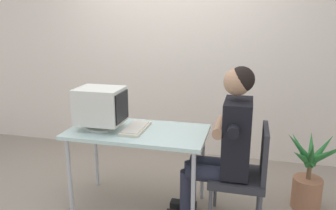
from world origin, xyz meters
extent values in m
plane|color=gray|center=(0.00, 0.00, 0.00)|extent=(12.00, 12.00, 0.00)
cube|color=beige|center=(0.30, 1.40, 1.50)|extent=(8.00, 0.10, 3.00)
cylinder|color=#B7B7BC|center=(-0.56, -0.26, 0.36)|extent=(0.04, 0.04, 0.72)
cylinder|color=#B7B7BC|center=(0.56, -0.26, 0.36)|extent=(0.04, 0.04, 0.72)
cylinder|color=#B7B7BC|center=(-0.56, 0.26, 0.36)|extent=(0.04, 0.04, 0.72)
cylinder|color=#B7B7BC|center=(0.56, 0.26, 0.36)|extent=(0.04, 0.04, 0.72)
cube|color=silver|center=(0.00, 0.00, 0.73)|extent=(1.23, 0.65, 0.03)
cylinder|color=silver|center=(-0.33, -0.04, 0.76)|extent=(0.26, 0.26, 0.02)
cylinder|color=silver|center=(-0.33, -0.04, 0.79)|extent=(0.06, 0.06, 0.04)
cube|color=silver|center=(-0.33, -0.04, 0.97)|extent=(0.40, 0.32, 0.31)
cube|color=black|center=(-0.12, -0.04, 0.97)|extent=(0.01, 0.28, 0.26)
cube|color=beige|center=(-0.02, 0.01, 0.76)|extent=(0.17, 0.40, 0.02)
cube|color=beige|center=(-0.02, 0.01, 0.78)|extent=(0.15, 0.36, 0.01)
cylinder|color=#4C4C51|center=(0.70, -0.24, 0.19)|extent=(0.03, 0.03, 0.39)
cylinder|color=#4C4C51|center=(0.70, 0.15, 0.19)|extent=(0.03, 0.03, 0.39)
cylinder|color=#4C4C51|center=(1.09, 0.15, 0.19)|extent=(0.03, 0.03, 0.39)
cube|color=#2D2D33|center=(0.89, -0.04, 0.42)|extent=(0.45, 0.45, 0.06)
cube|color=#2D2D33|center=(1.10, -0.04, 0.66)|extent=(0.04, 0.40, 0.43)
cube|color=black|center=(0.87, -0.04, 0.78)|extent=(0.22, 0.38, 0.62)
sphere|color=#A57A5B|center=(0.85, -0.04, 1.23)|extent=(0.22, 0.22, 0.22)
sphere|color=black|center=(0.88, -0.04, 1.25)|extent=(0.21, 0.21, 0.21)
cylinder|color=#262838|center=(0.67, -0.13, 0.47)|extent=(0.40, 0.14, 0.14)
cylinder|color=#262838|center=(0.67, 0.05, 0.47)|extent=(0.40, 0.14, 0.14)
cylinder|color=#262838|center=(0.48, -0.13, 0.23)|extent=(0.11, 0.11, 0.47)
cylinder|color=#262838|center=(0.48, 0.05, 0.23)|extent=(0.11, 0.11, 0.47)
cube|color=black|center=(0.42, 0.05, 0.03)|extent=(0.24, 0.09, 0.06)
cylinder|color=black|center=(0.85, -0.26, 0.90)|extent=(0.09, 0.14, 0.09)
cylinder|color=black|center=(0.85, 0.18, 0.90)|extent=(0.09, 0.14, 0.09)
cylinder|color=#A57A5B|center=(0.73, -0.04, 0.85)|extent=(0.09, 0.38, 0.09)
cylinder|color=#9E6647|center=(1.52, 0.34, 0.15)|extent=(0.26, 0.26, 0.29)
cylinder|color=brown|center=(1.52, 0.34, 0.38)|extent=(0.04, 0.04, 0.17)
cone|color=#276B2F|center=(1.65, 0.35, 0.54)|extent=(0.37, 0.11, 0.25)
cone|color=#276B2F|center=(1.62, 0.41, 0.56)|extent=(0.30, 0.27, 0.32)
cone|color=#276B2F|center=(1.54, 0.47, 0.55)|extent=(0.12, 0.36, 0.28)
cone|color=#276B2F|center=(1.45, 0.45, 0.54)|extent=(0.23, 0.34, 0.29)
cone|color=#276B2F|center=(1.43, 0.32, 0.58)|extent=(0.31, 0.13, 0.34)
cone|color=#276B2F|center=(1.43, 0.25, 0.54)|extent=(0.28, 0.32, 0.29)
cone|color=#276B2F|center=(1.50, 0.24, 0.57)|extent=(0.12, 0.32, 0.33)
cone|color=#276B2F|center=(1.60, 0.26, 0.56)|extent=(0.27, 0.28, 0.33)
camera|label=1|loc=(0.94, -2.64, 1.72)|focal=35.28mm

